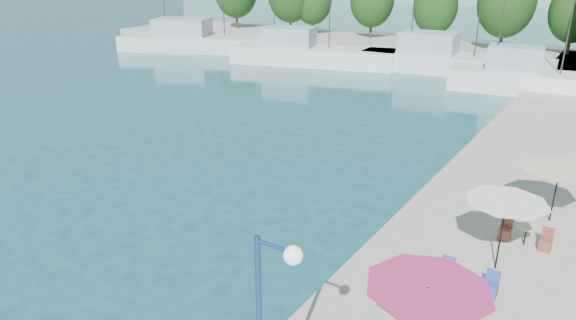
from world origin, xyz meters
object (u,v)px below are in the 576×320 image
Objects in this scene: trawler_04 at (534,81)px; trawler_01 at (204,42)px; trawler_03 at (449,62)px; umbrella_white at (505,209)px; trawler_02 at (309,54)px; street_lamp at (272,308)px; umbrella_cream at (559,175)px; umbrella_pink at (427,296)px.

trawler_01 is at bearing 170.38° from trawler_04.
trawler_03 reaches higher than umbrella_white.
trawler_01 is 15.30m from trawler_02.
trawler_04 is 39.58m from street_lamp.
trawler_01 is 8.06× the size of umbrella_white.
trawler_01 reaches higher than street_lamp.
trawler_04 is at bearing 101.10° from umbrella_cream.
umbrella_white is 4.88m from umbrella_cream.
trawler_03 is 5.96× the size of umbrella_cream.
umbrella_cream is at bearing 75.77° from street_lamp.
trawler_03 is 32.40m from umbrella_cream.
umbrella_white is 0.88× the size of umbrella_cream.
street_lamp is at bearing -103.19° from umbrella_cream.
trawler_03 is 45.15m from street_lamp.
trawler_04 is 25.49m from umbrella_cream.
umbrella_pink is 0.63× the size of street_lamp.
umbrella_cream is at bearing 81.92° from umbrella_pink.
trawler_02 is 3.53× the size of street_lamp.
trawler_04 is at bearing -25.44° from trawler_01.
trawler_01 is at bearing 148.61° from umbrella_cream.
umbrella_cream is 0.61× the size of street_lamp.
trawler_03 reaches higher than umbrella_cream.
umbrella_white is at bearing -74.58° from trawler_03.
trawler_01 is 54.96m from umbrella_pink.
trawler_01 is at bearing -177.64° from trawler_03.
umbrella_pink is (3.39, -35.59, 1.73)m from trawler_04.
trawler_02 is 5.80× the size of umbrella_cream.
trawler_02 is at bearing 136.80° from umbrella_cream.
trawler_02 is at bearing 119.73° from street_lamp.
umbrella_cream is 14.93m from street_lamp.
trawler_03 is at bearing -17.08° from trawler_01.
umbrella_cream is (27.21, -25.56, 1.55)m from trawler_02.
street_lamp reaches higher than umbrella_cream.
umbrella_cream is at bearing -59.65° from trawler_02.
trawler_01 is 7.09× the size of umbrella_cream.
umbrella_pink is 10.73m from umbrella_cream.
trawler_04 is 30.05m from umbrella_white.
trawler_04 is 35.80m from umbrella_pink.
trawler_03 is 3.63× the size of street_lamp.
trawler_01 and trawler_04 have the same top height.
trawler_02 and trawler_04 have the same top height.
trawler_04 reaches higher than street_lamp.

